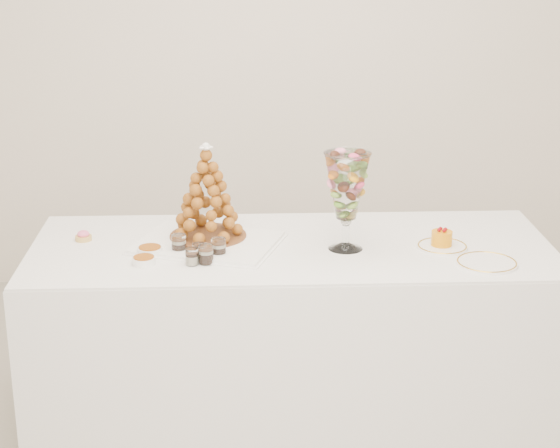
{
  "coord_description": "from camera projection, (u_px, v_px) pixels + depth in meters",
  "views": [
    {
      "loc": [
        -0.1,
        -3.15,
        2.07
      ],
      "look_at": [
        -0.02,
        0.22,
        0.94
      ],
      "focal_mm": 60.0,
      "sensor_mm": 36.0,
      "label": 1
    }
  ],
  "objects": [
    {
      "name": "verrine_a",
      "position": [
        179.0,
        244.0,
        3.65
      ],
      "size": [
        0.07,
        0.07,
        0.08
      ],
      "primitive_type": "cylinder",
      "rotation": [
        0.0,
        0.0,
        -0.33
      ],
      "color": "white",
      "rests_on": "buffet_table"
    },
    {
      "name": "buffet_table",
      "position": [
        291.0,
        336.0,
        3.88
      ],
      "size": [
        2.12,
        0.88,
        0.8
      ],
      "rotation": [
        0.0,
        0.0,
        0.02
      ],
      "color": "white",
      "rests_on": "ground"
    },
    {
      "name": "spare_plate",
      "position": [
        487.0,
        263.0,
        3.55
      ],
      "size": [
        0.23,
        0.23,
        0.01
      ],
      "primitive_type": "cylinder",
      "color": "white",
      "rests_on": "buffet_table"
    },
    {
      "name": "verrine_d",
      "position": [
        192.0,
        257.0,
        3.54
      ],
      "size": [
        0.06,
        0.06,
        0.07
      ],
      "primitive_type": "cylinder",
      "rotation": [
        0.0,
        0.0,
        -0.28
      ],
      "color": "white",
      "rests_on": "buffet_table"
    },
    {
      "name": "macaron_vase",
      "position": [
        347.0,
        187.0,
        3.64
      ],
      "size": [
        0.18,
        0.18,
        0.39
      ],
      "color": "white",
      "rests_on": "buffet_table"
    },
    {
      "name": "ramekin_front",
      "position": [
        144.0,
        261.0,
        3.55
      ],
      "size": [
        0.09,
        0.09,
        0.03
      ],
      "primitive_type": "cylinder",
      "color": "white",
      "rests_on": "buffet_table"
    },
    {
      "name": "pink_tart",
      "position": [
        83.0,
        236.0,
        3.81
      ],
      "size": [
        0.07,
        0.07,
        0.04
      ],
      "color": "tan",
      "rests_on": "buffet_table"
    },
    {
      "name": "room_walls",
      "position": [
        287.0,
        4.0,
        3.08
      ],
      "size": [
        4.54,
        4.04,
        2.82
      ],
      "color": "silver",
      "rests_on": "ground"
    },
    {
      "name": "verrine_e",
      "position": [
        206.0,
        254.0,
        3.55
      ],
      "size": [
        0.06,
        0.06,
        0.08
      ],
      "primitive_type": "cylinder",
      "rotation": [
        0.0,
        0.0,
        0.01
      ],
      "color": "white",
      "rests_on": "buffet_table"
    },
    {
      "name": "lace_tray",
      "position": [
        207.0,
        243.0,
        3.76
      ],
      "size": [
        0.63,
        0.55,
        0.02
      ],
      "primitive_type": "cube",
      "rotation": [
        0.0,
        0.0,
        -0.32
      ],
      "color": "white",
      "rests_on": "buffet_table"
    },
    {
      "name": "cake_plate",
      "position": [
        442.0,
        247.0,
        3.73
      ],
      "size": [
        0.2,
        0.2,
        0.01
      ],
      "primitive_type": "cylinder",
      "color": "white",
      "rests_on": "buffet_table"
    },
    {
      "name": "ramekin_back",
      "position": [
        150.0,
        251.0,
        3.65
      ],
      "size": [
        0.1,
        0.1,
        0.03
      ],
      "primitive_type": "cylinder",
      "color": "white",
      "rests_on": "buffet_table"
    },
    {
      "name": "croquembouche",
      "position": [
        207.0,
        192.0,
        3.75
      ],
      "size": [
        0.31,
        0.31,
        0.39
      ],
      "rotation": [
        0.0,
        0.0,
        0.1
      ],
      "color": "brown",
      "rests_on": "lace_tray"
    },
    {
      "name": "verrine_c",
      "position": [
        219.0,
        248.0,
        3.61
      ],
      "size": [
        0.07,
        0.07,
        0.08
      ],
      "primitive_type": "cylinder",
      "rotation": [
        0.0,
        0.0,
        0.29
      ],
      "color": "white",
      "rests_on": "buffet_table"
    },
    {
      "name": "mousse_cake",
      "position": [
        442.0,
        238.0,
        3.72
      ],
      "size": [
        0.08,
        0.08,
        0.07
      ],
      "color": "orange",
      "rests_on": "cake_plate"
    },
    {
      "name": "verrine_b",
      "position": [
        199.0,
        252.0,
        3.58
      ],
      "size": [
        0.05,
        0.05,
        0.07
      ],
      "primitive_type": "cylinder",
      "rotation": [
        0.0,
        0.0,
        -0.01
      ],
      "color": "white",
      "rests_on": "buffet_table"
    }
  ]
}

